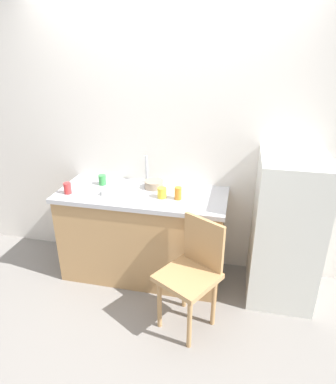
# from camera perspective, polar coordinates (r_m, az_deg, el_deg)

# --- Properties ---
(ground_plane) EXTENTS (8.00, 8.00, 0.00)m
(ground_plane) POSITION_cam_1_polar(r_m,az_deg,el_deg) (2.93, -4.73, -21.23)
(ground_plane) COLOR gray
(back_wall) EXTENTS (4.80, 0.10, 2.69)m
(back_wall) POSITION_cam_1_polar(r_m,az_deg,el_deg) (3.12, -0.16, 10.36)
(back_wall) COLOR white
(back_wall) RESTS_ON ground_plane
(cabinet_base) EXTENTS (1.48, 0.60, 0.82)m
(cabinet_base) POSITION_cam_1_polar(r_m,az_deg,el_deg) (3.20, -4.21, -7.46)
(cabinet_base) COLOR tan
(cabinet_base) RESTS_ON ground_plane
(countertop) EXTENTS (1.52, 0.64, 0.04)m
(countertop) POSITION_cam_1_polar(r_m,az_deg,el_deg) (3.00, -4.46, -0.43)
(countertop) COLOR #B7B7BC
(countertop) RESTS_ON cabinet_base
(faucet) EXTENTS (0.02, 0.02, 0.26)m
(faucet) POSITION_cam_1_polar(r_m,az_deg,el_deg) (3.17, -3.65, 3.93)
(faucet) COLOR #B7B7BC
(faucet) RESTS_ON countertop
(refrigerator) EXTENTS (0.53, 0.62, 1.28)m
(refrigerator) POSITION_cam_1_polar(r_m,az_deg,el_deg) (3.00, 19.36, -6.14)
(refrigerator) COLOR silver
(refrigerator) RESTS_ON ground_plane
(chair) EXTENTS (0.55, 0.55, 0.89)m
(chair) POSITION_cam_1_polar(r_m,az_deg,el_deg) (2.62, 4.22, -13.16)
(chair) COLOR tan
(chair) RESTS_ON ground_plane
(dish_tray) EXTENTS (0.28, 0.20, 0.05)m
(dish_tray) POSITION_cam_1_polar(r_m,az_deg,el_deg) (2.99, -8.09, 0.26)
(dish_tray) COLOR white
(dish_tray) RESTS_ON countertop
(terracotta_bowl) EXTENTS (0.17, 0.17, 0.07)m
(terracotta_bowl) POSITION_cam_1_polar(r_m,az_deg,el_deg) (3.07, -2.42, 1.31)
(terracotta_bowl) COLOR gray
(terracotta_bowl) RESTS_ON countertop
(cup_green) EXTENTS (0.07, 0.07, 0.09)m
(cup_green) POSITION_cam_1_polar(r_m,az_deg,el_deg) (3.20, -11.12, 2.04)
(cup_green) COLOR green
(cup_green) RESTS_ON countertop
(cup_red) EXTENTS (0.07, 0.07, 0.10)m
(cup_red) POSITION_cam_1_polar(r_m,az_deg,el_deg) (3.08, -16.74, 0.62)
(cup_red) COLOR red
(cup_red) RESTS_ON countertop
(cup_yellow) EXTENTS (0.08, 0.08, 0.09)m
(cup_yellow) POSITION_cam_1_polar(r_m,az_deg,el_deg) (2.87, -1.02, -0.13)
(cup_yellow) COLOR yellow
(cup_yellow) RESTS_ON countertop
(cup_orange) EXTENTS (0.06, 0.06, 0.11)m
(cup_orange) POSITION_cam_1_polar(r_m,az_deg,el_deg) (2.84, 1.73, -0.21)
(cup_orange) COLOR orange
(cup_orange) RESTS_ON countertop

